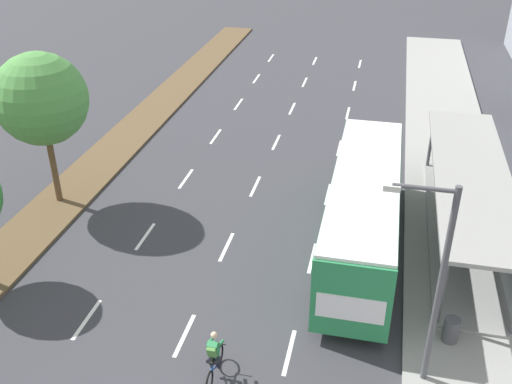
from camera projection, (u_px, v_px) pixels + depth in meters
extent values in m
cube|color=brown|center=(124.00, 140.00, 32.95)|extent=(2.60, 52.00, 0.12)
cube|color=gray|center=(451.00, 172.00, 29.56)|extent=(4.50, 52.00, 0.15)
cube|color=white|center=(87.00, 319.00, 20.16)|extent=(0.14, 2.05, 0.01)
cube|color=white|center=(145.00, 236.00, 24.63)|extent=(0.14, 2.05, 0.01)
cube|color=white|center=(186.00, 179.00, 29.10)|extent=(0.14, 2.05, 0.01)
cube|color=white|center=(216.00, 136.00, 33.57)|extent=(0.14, 2.05, 0.01)
cube|color=white|center=(238.00, 104.00, 38.04)|extent=(0.14, 2.05, 0.01)
cube|color=white|center=(256.00, 79.00, 42.51)|extent=(0.14, 2.05, 0.01)
cube|color=white|center=(271.00, 58.00, 46.98)|extent=(0.14, 2.05, 0.01)
cube|color=white|center=(185.00, 335.00, 19.48)|extent=(0.14, 2.05, 0.01)
cube|color=white|center=(226.00, 247.00, 23.95)|extent=(0.14, 2.05, 0.01)
cube|color=white|center=(255.00, 186.00, 28.42)|extent=(0.14, 2.05, 0.01)
cube|color=white|center=(276.00, 142.00, 32.89)|extent=(0.14, 2.05, 0.01)
cube|color=white|center=(292.00, 109.00, 37.36)|extent=(0.14, 2.05, 0.01)
cube|color=white|center=(305.00, 82.00, 41.83)|extent=(0.14, 2.05, 0.01)
cube|color=white|center=(315.00, 61.00, 46.30)|extent=(0.14, 2.05, 0.01)
cube|color=white|center=(289.00, 352.00, 18.81)|extent=(0.14, 2.05, 0.01)
cube|color=white|center=(312.00, 258.00, 23.28)|extent=(0.14, 2.05, 0.01)
cube|color=white|center=(328.00, 194.00, 27.75)|extent=(0.14, 2.05, 0.01)
cube|color=white|center=(339.00, 148.00, 32.22)|extent=(0.14, 2.05, 0.01)
cube|color=white|center=(348.00, 113.00, 36.69)|extent=(0.14, 2.05, 0.01)
cube|color=white|center=(355.00, 86.00, 41.16)|extent=(0.14, 2.05, 0.01)
cube|color=white|center=(360.00, 64.00, 45.63)|extent=(0.14, 2.05, 0.01)
cube|color=gray|center=(460.00, 232.00, 24.58)|extent=(2.60, 12.42, 0.10)
cylinder|color=#56565B|center=(442.00, 290.00, 19.07)|extent=(0.16, 0.16, 2.60)
cylinder|color=#56565B|center=(431.00, 141.00, 29.22)|extent=(0.16, 0.16, 2.60)
cylinder|color=#56565B|center=(481.00, 146.00, 28.76)|extent=(0.16, 0.16, 2.60)
cube|color=gray|center=(498.00, 207.00, 23.68)|extent=(0.10, 11.80, 2.34)
cube|color=gray|center=(472.00, 173.00, 23.25)|extent=(2.90, 12.82, 0.16)
cube|color=#28844C|center=(363.00, 211.00, 22.82)|extent=(2.50, 11.20, 2.80)
cube|color=#2D3D4C|center=(365.00, 192.00, 22.41)|extent=(2.54, 10.30, 0.90)
cube|color=silver|center=(366.00, 178.00, 22.11)|extent=(2.45, 10.98, 0.12)
cube|color=#2D3D4C|center=(372.00, 144.00, 27.44)|extent=(2.25, 0.06, 1.54)
cube|color=white|center=(350.00, 309.00, 18.14)|extent=(2.12, 0.04, 0.90)
cylinder|color=black|center=(341.00, 195.00, 26.65)|extent=(0.30, 1.00, 1.00)
cylinder|color=black|center=(391.00, 201.00, 26.23)|extent=(0.30, 1.00, 1.00)
cylinder|color=black|center=(321.00, 290.00, 20.74)|extent=(0.30, 1.00, 1.00)
cylinder|color=black|center=(385.00, 299.00, 20.31)|extent=(0.30, 1.00, 1.00)
torus|color=black|center=(220.00, 356.00, 18.18)|extent=(0.06, 0.72, 0.72)
torus|color=black|center=(209.00, 383.00, 17.25)|extent=(0.06, 0.72, 0.72)
cylinder|color=#234C99|center=(214.00, 362.00, 17.58)|extent=(0.05, 0.94, 0.05)
cylinder|color=#234C99|center=(213.00, 369.00, 17.58)|extent=(0.05, 0.57, 0.42)
cylinder|color=#234C99|center=(212.00, 366.00, 17.40)|extent=(0.04, 0.04, 0.40)
cube|color=black|center=(212.00, 361.00, 17.30)|extent=(0.12, 0.24, 0.06)
cylinder|color=black|center=(219.00, 343.00, 17.87)|extent=(0.46, 0.04, 0.04)
cube|color=#2D844C|center=(213.00, 349.00, 17.29)|extent=(0.30, 0.36, 0.59)
cube|color=#4C893D|center=(212.00, 352.00, 17.15)|extent=(0.26, 0.26, 0.42)
sphere|color=beige|center=(214.00, 335.00, 17.19)|extent=(0.20, 0.20, 0.20)
cylinder|color=#23232D|center=(210.00, 359.00, 17.49)|extent=(0.12, 0.42, 0.25)
cylinder|color=#23232D|center=(212.00, 361.00, 17.76)|extent=(0.10, 0.17, 0.41)
cylinder|color=#23232D|center=(217.00, 360.00, 17.44)|extent=(0.12, 0.42, 0.25)
cylinder|color=#23232D|center=(219.00, 362.00, 17.71)|extent=(0.10, 0.17, 0.41)
cylinder|color=#2D844C|center=(210.00, 341.00, 17.49)|extent=(0.09, 0.47, 0.28)
cylinder|color=#2D844C|center=(221.00, 343.00, 17.42)|extent=(0.09, 0.47, 0.28)
cylinder|color=brown|center=(54.00, 166.00, 26.26)|extent=(0.28, 0.28, 3.37)
sphere|color=#4C8E42|center=(41.00, 99.00, 24.72)|extent=(3.92, 3.92, 3.92)
cylinder|color=#4C4C51|center=(439.00, 291.00, 16.13)|extent=(0.18, 0.18, 6.50)
cylinder|color=#4C4C51|center=(425.00, 188.00, 14.77)|extent=(1.60, 0.12, 0.12)
cube|color=silver|center=(392.00, 187.00, 14.96)|extent=(0.44, 0.24, 0.16)
cylinder|color=#4C4C51|center=(451.00, 330.00, 18.88)|extent=(0.52, 0.52, 0.85)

